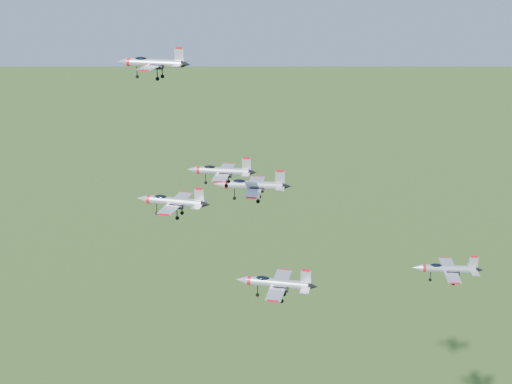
{
  "coord_description": "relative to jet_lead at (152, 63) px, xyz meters",
  "views": [
    {
      "loc": [
        -3.27,
        -109.75,
        165.94
      ],
      "look_at": [
        4.47,
        -2.4,
        128.0
      ],
      "focal_mm": 50.0,
      "sensor_mm": 36.0,
      "label": 1
    }
  ],
  "objects": [
    {
      "name": "jet_left_high",
      "position": [
        11.36,
        -16.52,
        -14.95
      ],
      "size": [
        11.58,
        9.77,
        3.12
      ],
      "rotation": [
        0.0,
        0.0,
        -0.22
      ],
      "color": "silver"
    },
    {
      "name": "jet_left_low",
      "position": [
        16.97,
        -6.78,
        -20.85
      ],
      "size": [
        14.04,
        11.76,
        3.76
      ],
      "rotation": [
        0.0,
        0.0,
        -0.17
      ],
      "color": "silver"
    },
    {
      "name": "jet_trail",
      "position": [
        47.89,
        -23.56,
        -30.35
      ],
      "size": [
        11.54,
        9.65,
        3.09
      ],
      "rotation": [
        0.0,
        0.0,
        -0.15
      ],
      "color": "silver"
    },
    {
      "name": "jet_right_low",
      "position": [
        18.81,
        -32.55,
        -27.37
      ],
      "size": [
        12.21,
        10.38,
        3.32
      ],
      "rotation": [
        0.0,
        0.0,
        -0.28
      ],
      "color": "silver"
    },
    {
      "name": "jet_right_high",
      "position": [
        4.36,
        -35.87,
        -12.94
      ],
      "size": [
        10.36,
        8.86,
        2.84
      ],
      "rotation": [
        0.0,
        0.0,
        -0.32
      ],
      "color": "silver"
    },
    {
      "name": "jet_lead",
      "position": [
        0.0,
        0.0,
        0.0
      ],
      "size": [
        13.54,
        11.54,
        3.7
      ],
      "rotation": [
        0.0,
        0.0,
        -0.3
      ],
      "color": "silver"
    }
  ]
}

